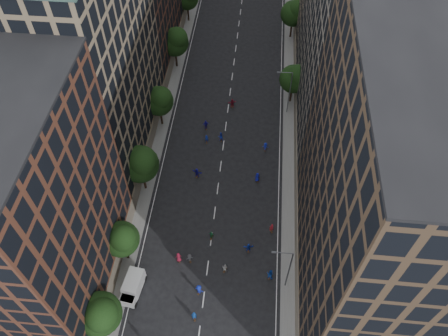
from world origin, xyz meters
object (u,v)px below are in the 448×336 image
cargo_van (133,287)px  skater_2 (270,274)px  skater_1 (194,316)px  streetlamp_far (289,91)px  streetlamp_near (288,268)px

cargo_van → skater_2: cargo_van is taller
cargo_van → skater_1: 8.94m
streetlamp_far → skater_1: streetlamp_far is taller
streetlamp_near → skater_1: 13.20m
streetlamp_near → skater_2: bearing=153.2°
streetlamp_far → cargo_van: 40.89m
streetlamp_near → skater_2: 4.70m
streetlamp_near → skater_2: (-1.87, 0.94, -4.20)m
cargo_van → streetlamp_near: bearing=15.5°
cargo_van → skater_2: size_ratio=2.53×
streetlamp_far → cargo_van: bearing=-118.9°
skater_1 → streetlamp_far: bearing=-126.0°
streetlamp_near → cargo_van: (-19.65, -2.65, -3.87)m
skater_2 → streetlamp_far: bearing=-71.4°
streetlamp_far → cargo_van: size_ratio=1.86×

